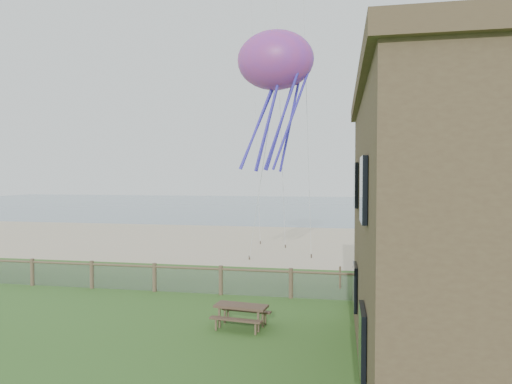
# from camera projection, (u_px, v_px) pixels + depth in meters

# --- Properties ---
(ground) EXTENTS (160.00, 160.00, 0.00)m
(ground) POSITION_uv_depth(u_px,v_px,m) (169.00, 346.00, 13.55)
(ground) COLOR #365D20
(ground) RESTS_ON ground
(sand_beach) EXTENTS (72.00, 20.00, 0.02)m
(sand_beach) POSITION_uv_depth(u_px,v_px,m) (274.00, 242.00, 35.17)
(sand_beach) COLOR #C3B38D
(sand_beach) RESTS_ON ground
(ocean) EXTENTS (160.00, 68.00, 0.02)m
(ocean) POSITION_uv_depth(u_px,v_px,m) (311.00, 206.00, 78.40)
(ocean) COLOR slate
(ocean) RESTS_ON ground
(chainlink_fence) EXTENTS (36.20, 0.20, 1.25)m
(chainlink_fence) POSITION_uv_depth(u_px,v_px,m) (221.00, 282.00, 19.42)
(chainlink_fence) COLOR #4E3A2C
(chainlink_fence) RESTS_ON ground
(picnic_table) EXTENTS (1.91, 1.54, 0.74)m
(picnic_table) POSITION_uv_depth(u_px,v_px,m) (241.00, 316.00, 15.24)
(picnic_table) COLOR brown
(picnic_table) RESTS_ON ground
(octopus_kite) EXTENTS (4.39, 3.64, 7.81)m
(octopus_kite) POSITION_uv_depth(u_px,v_px,m) (275.00, 99.00, 23.94)
(octopus_kite) COLOR #FF4228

